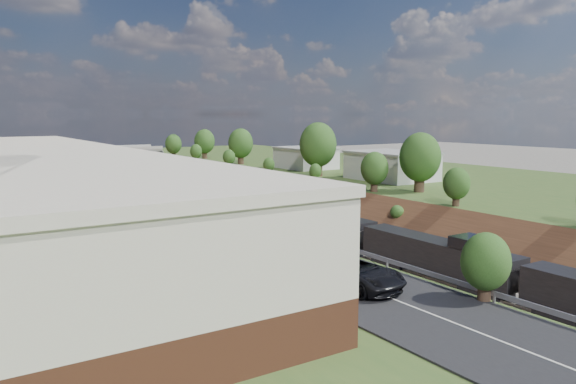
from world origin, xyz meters
name	(u,v)px	position (x,y,z in m)	size (l,w,h in m)	color
platform_right	(399,186)	(33.00, 60.00, 2.50)	(44.00, 180.00, 5.00)	#375623
embankment_left	(155,228)	(-11.00, 60.00, 0.00)	(7.07, 180.00, 7.07)	brown
embankment_right	(294,212)	(11.00, 60.00, 0.00)	(7.07, 180.00, 7.07)	brown
rail_left_track	(213,221)	(-2.60, 60.00, 0.09)	(1.58, 180.00, 0.18)	gray
rail_right_track	(245,217)	(2.60, 60.00, 0.09)	(1.58, 180.00, 0.18)	gray
road	(119,193)	(-15.50, 60.00, 5.05)	(8.00, 180.00, 0.10)	black
guardrail	(151,187)	(-11.40, 59.80, 5.55)	(0.10, 171.00, 0.70)	#99999E
commercial_building	(43,194)	(-28.00, 38.00, 8.51)	(14.30, 62.30, 7.00)	brown
overpass	(107,157)	(0.00, 122.00, 4.92)	(24.50, 8.30, 7.40)	gray
white_building_near	(391,167)	(23.50, 52.00, 7.00)	(9.00, 12.00, 4.00)	silver
white_building_far	(306,158)	(23.00, 74.00, 6.80)	(8.00, 10.00, 3.60)	silver
tree_right_large	(420,158)	(17.00, 40.00, 9.38)	(5.25, 5.25, 7.61)	#473323
tree_left_crest	(339,227)	(-11.80, 20.00, 7.04)	(2.45, 2.45, 3.55)	#473323
freight_train	(208,191)	(2.60, 72.64, 2.47)	(2.82, 144.54, 4.55)	black
suv	(352,271)	(-15.95, 13.50, 6.01)	(3.01, 6.53, 1.82)	black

